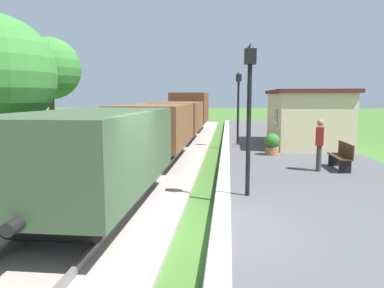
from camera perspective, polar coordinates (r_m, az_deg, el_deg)
ground_plane at (r=6.99m, az=1.34°, el=-14.96°), size 160.00×160.00×0.00m
platform_slab at (r=7.44m, az=27.51°, el=-13.41°), size 6.00×60.00×0.25m
platform_edge_stripe at (r=6.88m, az=4.75°, el=-13.10°), size 0.36×60.00×0.01m
track_ballast at (r=7.53m, az=-17.69°, el=-13.15°), size 3.80×60.00×0.12m
rail_near at (r=7.24m, az=-12.37°, el=-12.72°), size 0.07×60.00×0.14m
rail_far at (r=7.80m, az=-22.70°, el=-11.66°), size 0.07×60.00×0.14m
freight_train at (r=18.11m, az=-3.39°, el=3.80°), size 2.50×26.00×2.72m
station_hut at (r=18.78m, az=17.86°, el=4.11°), size 3.50×5.80×2.78m
bench_near_hut at (r=12.90m, az=23.04°, el=-1.75°), size 0.42×1.50×0.91m
person_waiting at (r=12.31m, az=19.91°, el=0.16°), size 0.34×0.43×1.71m
potted_planter at (r=15.23m, az=12.79°, el=0.03°), size 0.64×0.64×0.92m
lamp_post_near at (r=8.65m, az=9.26°, el=8.29°), size 0.28×0.28×3.70m
lamp_post_far at (r=18.13m, az=7.50°, el=7.93°), size 0.28×0.28×3.70m
tree_trackside_far at (r=19.53m, az=-21.99°, el=11.19°), size 3.10×3.10×5.65m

